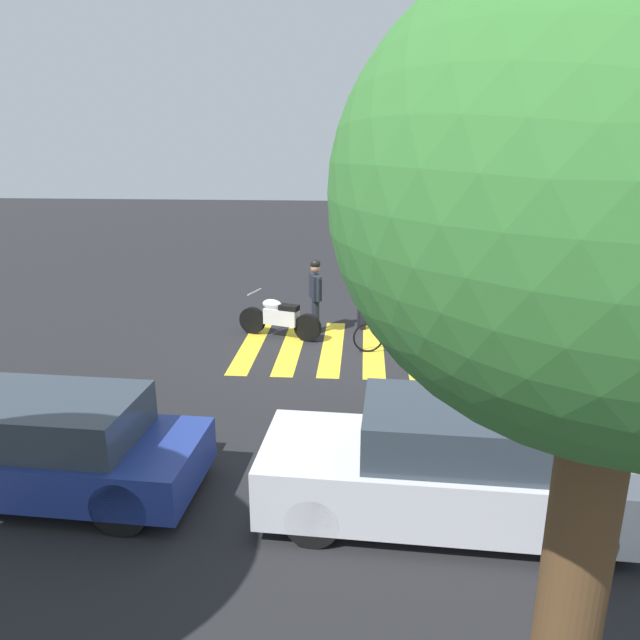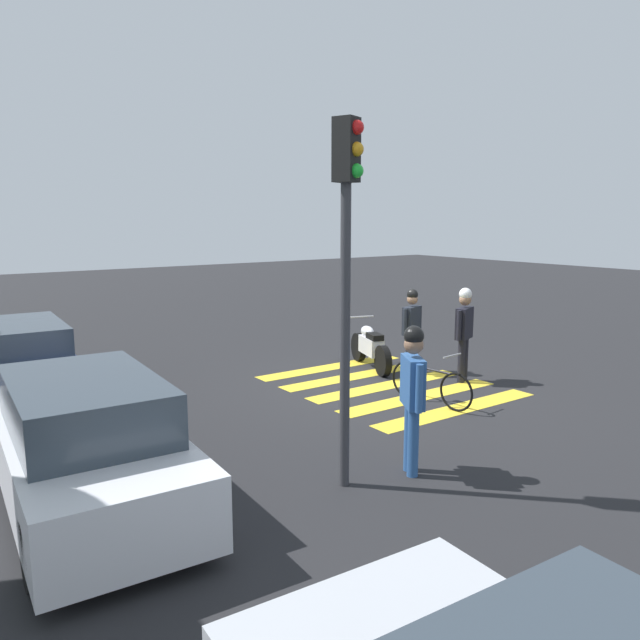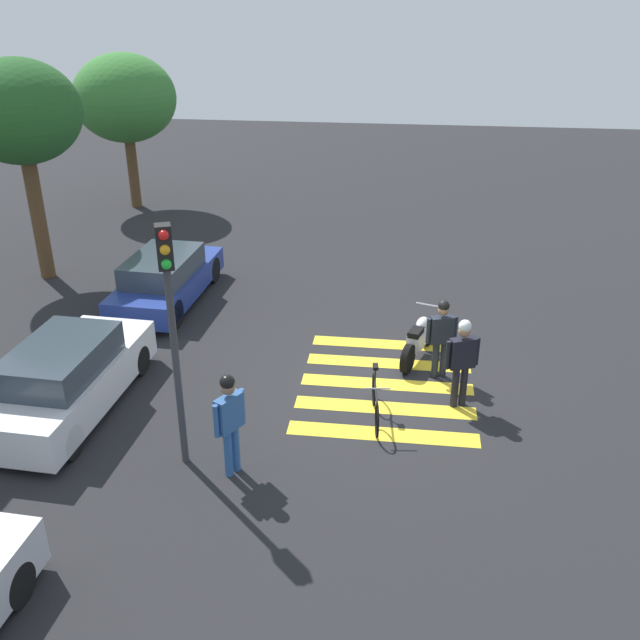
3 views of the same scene
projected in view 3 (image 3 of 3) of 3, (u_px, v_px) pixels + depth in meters
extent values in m
plane|color=#232326|center=(387.00, 384.00, 14.60)|extent=(60.00, 60.00, 0.00)
cylinder|color=black|center=(428.00, 332.00, 16.09)|extent=(0.64, 0.33, 0.63)
cylinder|color=black|center=(408.00, 359.00, 14.94)|extent=(0.64, 0.33, 0.63)
cube|color=silver|center=(418.00, 338.00, 15.39)|extent=(0.85, 0.52, 0.36)
ellipsoid|color=silver|center=(422.00, 323.00, 15.46)|extent=(0.53, 0.38, 0.24)
cube|color=black|center=(416.00, 332.00, 15.13)|extent=(0.49, 0.37, 0.12)
cylinder|color=#A5A5AD|center=(429.00, 305.00, 15.72)|extent=(0.23, 0.60, 0.04)
torus|color=black|center=(377.00, 420.00, 12.81)|extent=(0.66, 0.11, 0.66)
torus|color=black|center=(374.00, 389.00, 13.78)|extent=(0.66, 0.11, 0.66)
cylinder|color=black|center=(376.00, 391.00, 13.18)|extent=(0.83, 0.13, 0.04)
cylinder|color=black|center=(375.00, 375.00, 13.39)|extent=(0.04, 0.04, 0.34)
cube|color=black|center=(376.00, 367.00, 13.32)|extent=(0.21, 0.12, 0.06)
cylinder|color=#99999E|center=(378.00, 389.00, 12.65)|extent=(0.08, 0.46, 0.03)
cylinder|color=black|center=(463.00, 386.00, 13.71)|extent=(0.14, 0.14, 0.86)
cylinder|color=black|center=(455.00, 387.00, 13.67)|extent=(0.14, 0.14, 0.86)
cube|color=black|center=(462.00, 353.00, 13.37)|extent=(0.38, 0.54, 0.61)
sphere|color=#8C664C|center=(465.00, 331.00, 13.17)|extent=(0.23, 0.23, 0.23)
cylinder|color=black|center=(477.00, 351.00, 13.44)|extent=(0.09, 0.09, 0.58)
cylinder|color=black|center=(448.00, 355.00, 13.30)|extent=(0.09, 0.09, 0.58)
sphere|color=white|center=(465.00, 326.00, 13.13)|extent=(0.24, 0.24, 0.24)
cylinder|color=#1E232D|center=(443.00, 359.00, 14.72)|extent=(0.14, 0.14, 0.82)
cylinder|color=#1E232D|center=(435.00, 360.00, 14.69)|extent=(0.14, 0.14, 0.82)
cube|color=#1E232D|center=(442.00, 330.00, 14.41)|extent=(0.34, 0.51, 0.58)
sphere|color=#8C664C|center=(443.00, 310.00, 14.22)|extent=(0.22, 0.22, 0.22)
cylinder|color=#1E232D|center=(455.00, 329.00, 14.46)|extent=(0.09, 0.09, 0.55)
cylinder|color=#1E232D|center=(428.00, 331.00, 14.36)|extent=(0.09, 0.09, 0.55)
sphere|color=black|center=(444.00, 306.00, 14.18)|extent=(0.23, 0.23, 0.23)
cylinder|color=#2D5999|center=(228.00, 453.00, 11.73)|extent=(0.14, 0.14, 0.88)
cylinder|color=#2D5999|center=(236.00, 448.00, 11.86)|extent=(0.14, 0.14, 0.88)
cube|color=#2D5999|center=(229.00, 413.00, 11.47)|extent=(0.54, 0.43, 0.62)
sphere|color=#8C664C|center=(228.00, 388.00, 11.27)|extent=(0.24, 0.24, 0.24)
cylinder|color=#2D5999|center=(216.00, 421.00, 11.25)|extent=(0.09, 0.09, 0.59)
cylinder|color=#2D5999|center=(242.00, 405.00, 11.69)|extent=(0.09, 0.09, 0.59)
sphere|color=black|center=(227.00, 382.00, 11.22)|extent=(0.25, 0.25, 0.25)
cube|color=yellow|center=(383.00, 434.00, 12.98)|extent=(0.45, 3.53, 0.01)
cube|color=yellow|center=(385.00, 408.00, 13.79)|extent=(0.45, 3.53, 0.01)
cube|color=yellow|center=(387.00, 384.00, 14.59)|extent=(0.45, 3.53, 0.01)
cube|color=yellow|center=(388.00, 363.00, 15.40)|extent=(0.45, 3.53, 0.01)
cube|color=yellow|center=(390.00, 344.00, 16.20)|extent=(0.45, 3.53, 0.01)
cylinder|color=black|center=(15.00, 585.00, 9.34)|extent=(0.63, 0.25, 0.62)
cube|color=#F2EDCC|center=(22.00, 531.00, 9.80)|extent=(0.09, 0.20, 0.12)
cylinder|color=black|center=(76.00, 355.00, 15.10)|extent=(0.64, 0.25, 0.63)
cylinder|color=black|center=(139.00, 360.00, 14.87)|extent=(0.64, 0.25, 0.63)
cylinder|color=black|center=(69.00, 442.00, 12.23)|extent=(0.64, 0.25, 0.63)
cube|color=silver|center=(71.00, 383.00, 13.57)|extent=(4.46, 1.88, 0.75)
cube|color=#333D47|center=(60.00, 359.00, 13.09)|extent=(2.44, 1.58, 0.57)
cube|color=#F2EDCC|center=(96.00, 328.00, 15.51)|extent=(0.09, 0.20, 0.12)
cube|color=#F2EDCC|center=(141.00, 331.00, 15.34)|extent=(0.09, 0.20, 0.12)
cylinder|color=black|center=(163.00, 266.00, 19.70)|extent=(0.72, 0.26, 0.71)
cylinder|color=black|center=(212.00, 270.00, 19.47)|extent=(0.72, 0.26, 0.71)
cylinder|color=black|center=(118.00, 309.00, 17.10)|extent=(0.72, 0.26, 0.71)
cylinder|color=black|center=(174.00, 314.00, 16.87)|extent=(0.72, 0.26, 0.71)
cube|color=navy|center=(168.00, 283.00, 18.22)|extent=(4.39, 1.88, 0.59)
cube|color=#333D47|center=(162.00, 266.00, 17.78)|extent=(2.40, 1.58, 0.56)
cube|color=#F2EDCC|center=(177.00, 251.00, 20.14)|extent=(0.09, 0.20, 0.12)
cube|color=#F2EDCC|center=(213.00, 254.00, 19.98)|extent=(0.09, 0.20, 0.12)
cylinder|color=#38383D|center=(177.00, 371.00, 11.50)|extent=(0.12, 0.12, 3.57)
cube|color=black|center=(164.00, 247.00, 10.58)|extent=(0.31, 0.31, 0.70)
sphere|color=red|center=(163.00, 235.00, 10.37)|extent=(0.16, 0.16, 0.16)
sphere|color=orange|center=(165.00, 250.00, 10.47)|extent=(0.16, 0.16, 0.16)
sphere|color=green|center=(166.00, 264.00, 10.57)|extent=(0.16, 0.16, 0.16)
cylinder|color=brown|center=(39.00, 219.00, 19.24)|extent=(0.40, 0.40, 3.36)
ellipsoid|color=#235623|center=(19.00, 112.00, 18.01)|extent=(3.13, 3.13, 2.66)
cylinder|color=brown|center=(133.00, 172.00, 25.67)|extent=(0.37, 0.37, 2.55)
ellipsoid|color=#387A33|center=(125.00, 98.00, 24.55)|extent=(3.55, 3.55, 3.02)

